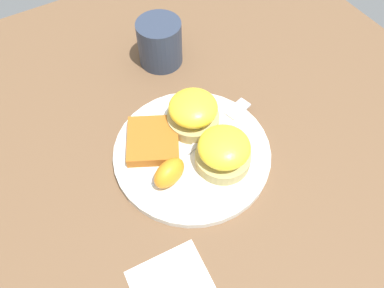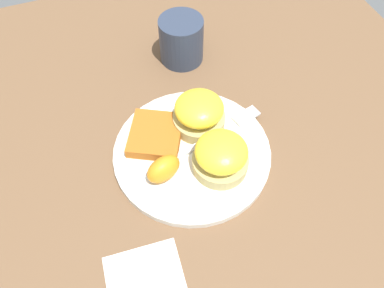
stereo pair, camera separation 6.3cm
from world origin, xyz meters
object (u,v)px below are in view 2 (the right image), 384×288
object	(u,v)px
hashbrown_patty	(156,135)
fork	(212,136)
sandwich_benedict_left	(221,156)
orange_wedge	(163,169)
sandwich_benedict_right	(199,113)
cup	(181,40)

from	to	relation	value
hashbrown_patty	fork	size ratio (longest dim) A/B	0.40
sandwich_benedict_left	orange_wedge	xyz separation A→B (m)	(0.02, 0.09, -0.01)
sandwich_benedict_right	hashbrown_patty	bearing A→B (deg)	91.81
hashbrown_patty	cup	bearing A→B (deg)	-31.15
sandwich_benedict_left	orange_wedge	size ratio (longest dim) A/B	1.55
fork	cup	xyz separation A→B (m)	(0.23, -0.02, 0.03)
sandwich_benedict_left	fork	xyz separation A→B (m)	(0.06, -0.01, -0.03)
sandwich_benedict_right	orange_wedge	distance (m)	0.12
sandwich_benedict_right	hashbrown_patty	distance (m)	0.08
sandwich_benedict_right	orange_wedge	bearing A→B (deg)	130.99
hashbrown_patty	cup	world-z (taller)	cup
sandwich_benedict_left	sandwich_benedict_right	xyz separation A→B (m)	(0.10, 0.00, 0.00)
hashbrown_patty	orange_wedge	xyz separation A→B (m)	(-0.08, 0.01, 0.01)
orange_wedge	fork	size ratio (longest dim) A/B	0.25
sandwich_benedict_right	orange_wedge	world-z (taller)	sandwich_benedict_right
sandwich_benedict_left	hashbrown_patty	distance (m)	0.13
sandwich_benedict_left	fork	distance (m)	0.07
hashbrown_patty	fork	bearing A→B (deg)	-109.42
orange_wedge	hashbrown_patty	bearing A→B (deg)	-7.33
cup	hashbrown_patty	bearing A→B (deg)	148.85
sandwich_benedict_left	sandwich_benedict_right	bearing A→B (deg)	0.66
hashbrown_patty	fork	distance (m)	0.10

